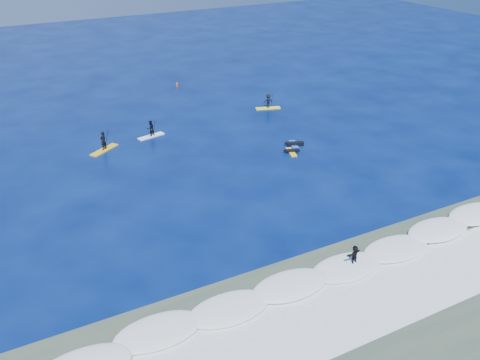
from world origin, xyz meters
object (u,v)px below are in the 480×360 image
prone_paddler_near (291,151)px  prone_paddler_far (294,144)px  sup_paddler_left (104,144)px  sup_paddler_center (151,130)px  sup_paddler_right (268,102)px  wave_surfer (354,256)px  marker_buoy (177,84)px

prone_paddler_near → prone_paddler_far: (1.09, 1.19, 0.03)m
sup_paddler_left → sup_paddler_center: sup_paddler_left is taller
sup_paddler_left → sup_paddler_right: size_ratio=1.08×
sup_paddler_center → sup_paddler_left: bearing=-179.9°
prone_paddler_far → wave_surfer: wave_surfer is taller
sup_paddler_left → sup_paddler_right: (18.90, 2.71, 0.06)m
sup_paddler_left → prone_paddler_near: sup_paddler_left is taller
prone_paddler_far → sup_paddler_center: bearing=73.9°
sup_paddler_left → wave_surfer: sup_paddler_left is taller
sup_paddler_left → sup_paddler_center: (4.85, 1.09, 0.03)m
sup_paddler_right → wave_surfer: bearing=-93.2°
prone_paddler_far → marker_buoy: bearing=27.9°
prone_paddler_near → marker_buoy: size_ratio=3.20×
sup_paddler_center → marker_buoy: sup_paddler_center is taller
sup_paddler_right → wave_surfer: size_ratio=1.45×
wave_surfer → sup_paddler_left: bearing=100.2°
prone_paddler_near → wave_surfer: 17.27m
sup_paddler_right → prone_paddler_far: 10.49m
sup_paddler_left → sup_paddler_center: bearing=-21.2°
wave_surfer → prone_paddler_far: bearing=58.5°
sup_paddler_left → prone_paddler_near: (14.63, -8.46, -0.53)m
sup_paddler_right → prone_paddler_near: 11.97m
sup_paddler_center → prone_paddler_far: bearing=-50.1°
sup_paddler_right → wave_surfer: sup_paddler_right is taller
prone_paddler_near → wave_surfer: size_ratio=1.03×
sup_paddler_right → marker_buoy: size_ratio=4.48×
sup_paddler_center → sup_paddler_right: (14.05, 1.63, 0.03)m
sup_paddler_center → marker_buoy: 16.24m
sup_paddler_center → prone_paddler_far: 13.72m
sup_paddler_right → prone_paddler_near: sup_paddler_right is taller
marker_buoy → sup_paddler_right: bearing=-65.2°
sup_paddler_center → sup_paddler_right: sup_paddler_right is taller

